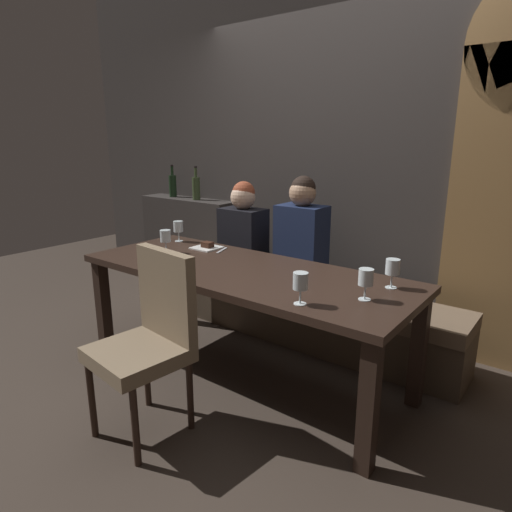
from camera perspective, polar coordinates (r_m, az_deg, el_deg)
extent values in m
plane|color=#382D26|center=(3.10, -1.70, -14.87)|extent=(9.00, 9.00, 0.00)
cube|color=#383330|center=(3.71, 10.47, 14.12)|extent=(6.00, 0.12, 3.00)
cube|color=#2F2B29|center=(4.63, -8.52, 1.50)|extent=(1.10, 0.28, 0.95)
cube|color=black|center=(3.45, -19.06, -6.14)|extent=(0.08, 0.08, 0.69)
cube|color=black|center=(2.20, 14.28, -18.31)|extent=(0.08, 0.08, 0.69)
cube|color=black|center=(3.84, -10.40, -3.35)|extent=(0.08, 0.08, 0.69)
cube|color=black|center=(2.79, 20.17, -11.36)|extent=(0.08, 0.08, 0.69)
cube|color=#302119|center=(2.81, -1.81, -2.06)|extent=(2.20, 0.84, 0.04)
cube|color=#4A3C2E|center=(3.53, 5.53, -7.84)|extent=(2.50, 0.40, 0.35)
cube|color=brown|center=(3.45, 5.63, -4.39)|extent=(2.50, 0.44, 0.10)
cylinder|color=#302119|center=(2.58, -20.38, -17.06)|extent=(0.04, 0.04, 0.42)
cylinder|color=#302119|center=(2.33, -15.27, -20.48)|extent=(0.04, 0.04, 0.42)
cylinder|color=#302119|center=(2.75, -13.89, -14.37)|extent=(0.04, 0.04, 0.42)
cylinder|color=#302119|center=(2.52, -8.49, -17.11)|extent=(0.04, 0.04, 0.42)
cube|color=#7F6B51|center=(2.42, -14.91, -12.13)|extent=(0.49, 0.49, 0.08)
cube|color=#7F6B51|center=(2.40, -11.47, -4.83)|extent=(0.44, 0.11, 0.48)
cube|color=black|center=(3.64, -1.66, 1.94)|extent=(0.36, 0.24, 0.54)
sphere|color=#DBB293|center=(3.58, -1.70, 7.58)|extent=(0.20, 0.20, 0.20)
sphere|color=brown|center=(3.58, -1.61, 8.15)|extent=(0.18, 0.18, 0.18)
cube|color=#192342|center=(3.38, 5.83, 1.42)|extent=(0.36, 0.24, 0.60)
sphere|color=tan|center=(3.31, 6.01, 8.06)|extent=(0.20, 0.20, 0.20)
sphere|color=black|center=(3.32, 6.12, 8.67)|extent=(0.18, 0.18, 0.18)
cylinder|color=black|center=(4.69, -10.67, 8.84)|extent=(0.08, 0.08, 0.22)
cylinder|color=black|center=(4.68, -10.76, 10.73)|extent=(0.03, 0.03, 0.09)
cylinder|color=black|center=(4.67, -10.79, 11.38)|extent=(0.03, 0.03, 0.02)
cylinder|color=#384728|center=(4.42, -7.71, 8.60)|extent=(0.08, 0.08, 0.22)
cylinder|color=#384728|center=(4.41, -7.78, 10.61)|extent=(0.03, 0.03, 0.09)
cylinder|color=black|center=(4.40, -7.81, 11.29)|extent=(0.03, 0.03, 0.02)
cylinder|color=silver|center=(3.26, -11.48, 0.50)|extent=(0.06, 0.06, 0.00)
cylinder|color=silver|center=(3.25, -11.51, 1.18)|extent=(0.01, 0.01, 0.07)
cylinder|color=silver|center=(3.23, -11.59, 2.55)|extent=(0.08, 0.08, 0.08)
cylinder|color=maroon|center=(3.24, -11.57, 2.26)|extent=(0.07, 0.07, 0.04)
cylinder|color=silver|center=(2.34, 13.79, -5.44)|extent=(0.06, 0.06, 0.00)
cylinder|color=silver|center=(2.32, 13.85, -4.53)|extent=(0.01, 0.01, 0.07)
cylinder|color=silver|center=(2.30, 13.98, -2.64)|extent=(0.08, 0.08, 0.08)
cylinder|color=silver|center=(3.59, -9.90, 1.91)|extent=(0.06, 0.06, 0.00)
cylinder|color=silver|center=(3.58, -9.93, 2.52)|extent=(0.01, 0.01, 0.07)
cylinder|color=silver|center=(3.57, -9.98, 3.78)|extent=(0.08, 0.08, 0.08)
cylinder|color=gold|center=(3.57, -9.96, 3.34)|extent=(0.07, 0.07, 0.02)
cylinder|color=silver|center=(2.55, 16.98, -3.90)|extent=(0.06, 0.06, 0.00)
cylinder|color=silver|center=(2.54, 17.05, -3.06)|extent=(0.01, 0.01, 0.07)
cylinder|color=silver|center=(2.52, 17.18, -1.33)|extent=(0.08, 0.08, 0.08)
cylinder|color=silver|center=(2.22, 5.68, -6.13)|extent=(0.06, 0.06, 0.00)
cylinder|color=silver|center=(2.21, 5.71, -5.18)|extent=(0.01, 0.01, 0.07)
cylinder|color=silver|center=(2.18, 5.76, -3.21)|extent=(0.08, 0.08, 0.08)
cylinder|color=white|center=(2.99, -10.31, -0.73)|extent=(0.12, 0.12, 0.01)
cylinder|color=white|center=(2.98, -10.34, -0.14)|extent=(0.06, 0.06, 0.06)
cylinder|color=brown|center=(2.97, -10.36, 0.31)|extent=(0.05, 0.05, 0.01)
cube|color=white|center=(3.33, -6.38, 1.08)|extent=(0.19, 0.19, 0.01)
cube|color=#381E14|center=(3.32, -6.27, 1.47)|extent=(0.08, 0.06, 0.04)
cube|color=silver|center=(3.25, -4.42, 0.73)|extent=(0.07, 0.17, 0.01)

